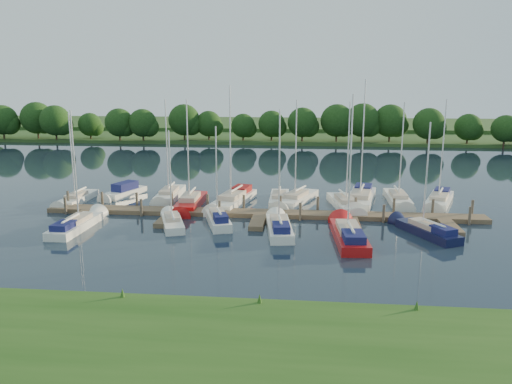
# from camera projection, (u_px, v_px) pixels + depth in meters

# --- Properties ---
(ground) EXTENTS (260.00, 260.00, 0.00)m
(ground) POSITION_uv_depth(u_px,v_px,m) (251.00, 243.00, 37.84)
(ground) COLOR #1A2734
(ground) RESTS_ON ground
(near_bank) EXTENTS (90.00, 10.00, 0.50)m
(near_bank) POSITION_uv_depth(u_px,v_px,m) (212.00, 350.00, 22.24)
(near_bank) COLOR #214B15
(near_bank) RESTS_ON ground
(dock) EXTENTS (40.00, 6.00, 0.40)m
(dock) POSITION_uv_depth(u_px,v_px,m) (260.00, 215.00, 44.90)
(dock) COLOR brown
(dock) RESTS_ON ground
(mooring_pilings) EXTENTS (38.24, 2.84, 2.00)m
(mooring_pilings) POSITION_uv_depth(u_px,v_px,m) (261.00, 208.00, 45.91)
(mooring_pilings) COLOR #473D33
(mooring_pilings) RESTS_ON ground
(far_shore) EXTENTS (180.00, 30.00, 0.60)m
(far_shore) POSITION_uv_depth(u_px,v_px,m) (288.00, 136.00, 110.67)
(far_shore) COLOR #26471B
(far_shore) RESTS_ON ground
(distant_hill) EXTENTS (220.00, 40.00, 1.40)m
(distant_hill) POSITION_uv_depth(u_px,v_px,m) (291.00, 125.00, 134.88)
(distant_hill) COLOR #375625
(distant_hill) RESTS_ON ground
(treeline) EXTENTS (146.44, 8.90, 8.13)m
(treeline) POSITION_uv_depth(u_px,v_px,m) (276.00, 123.00, 97.38)
(treeline) COLOR #38281C
(treeline) RESTS_ON ground
(sailboat_n_0) EXTENTS (1.80, 7.31, 9.32)m
(sailboat_n_0) POSITION_uv_depth(u_px,v_px,m) (76.00, 200.00, 50.60)
(sailboat_n_0) COLOR white
(sailboat_n_0) RESTS_ON ground
(motorboat) EXTENTS (3.38, 6.09, 1.89)m
(motorboat) POSITION_uv_depth(u_px,v_px,m) (124.00, 193.00, 53.22)
(motorboat) COLOR white
(motorboat) RESTS_ON ground
(sailboat_n_2) EXTENTS (2.33, 8.42, 10.62)m
(sailboat_n_2) POSITION_uv_depth(u_px,v_px,m) (169.00, 196.00, 52.40)
(sailboat_n_2) COLOR white
(sailboat_n_2) RESTS_ON ground
(sailboat_n_3) EXTENTS (2.13, 8.40, 10.88)m
(sailboat_n_3) POSITION_uv_depth(u_px,v_px,m) (190.00, 204.00, 48.67)
(sailboat_n_3) COLOR #AE1011
(sailboat_n_3) RESTS_ON ground
(sailboat_n_4) EXTENTS (3.91, 9.60, 12.14)m
(sailboat_n_4) POSITION_uv_depth(u_px,v_px,m) (233.00, 201.00, 49.55)
(sailboat_n_4) COLOR white
(sailboat_n_4) RESTS_ON ground
(sailboat_n_5) EXTENTS (1.91, 7.62, 9.71)m
(sailboat_n_5) POSITION_uv_depth(u_px,v_px,m) (279.00, 200.00, 50.52)
(sailboat_n_5) COLOR white
(sailboat_n_5) RESTS_ON ground
(sailboat_n_6) EXTENTS (4.34, 8.31, 10.70)m
(sailboat_n_6) POSITION_uv_depth(u_px,v_px,m) (296.00, 200.00, 50.26)
(sailboat_n_6) COLOR white
(sailboat_n_6) RESTS_ON ground
(sailboat_n_7) EXTENTS (3.19, 8.39, 10.63)m
(sailboat_n_7) POSITION_uv_depth(u_px,v_px,m) (345.00, 205.00, 48.20)
(sailboat_n_7) COLOR white
(sailboat_n_7) RESTS_ON ground
(sailboat_n_8) EXTENTS (3.99, 10.14, 12.67)m
(sailboat_n_8) POSITION_uv_depth(u_px,v_px,m) (361.00, 200.00, 50.35)
(sailboat_n_8) COLOR white
(sailboat_n_8) RESTS_ON ground
(sailboat_n_9) EXTENTS (2.01, 8.20, 10.46)m
(sailboat_n_9) POSITION_uv_depth(u_px,v_px,m) (398.00, 200.00, 50.44)
(sailboat_n_9) COLOR white
(sailboat_n_9) RESTS_ON ground
(sailboat_n_10) EXTENTS (4.42, 8.45, 10.71)m
(sailboat_n_10) POSITION_uv_depth(u_px,v_px,m) (439.00, 201.00, 49.96)
(sailboat_n_10) COLOR white
(sailboat_n_10) RESTS_ON ground
(sailboat_s_0) EXTENTS (2.04, 7.96, 10.12)m
(sailboat_s_0) POSITION_uv_depth(u_px,v_px,m) (77.00, 225.00, 41.46)
(sailboat_s_0) COLOR white
(sailboat_s_0) RESTS_ON ground
(sailboat_s_1) EXTENTS (3.34, 6.48, 8.40)m
(sailboat_s_1) POSITION_uv_depth(u_px,v_px,m) (172.00, 222.00, 42.40)
(sailboat_s_1) COLOR white
(sailboat_s_1) RESTS_ON ground
(sailboat_s_2) EXTENTS (3.23, 6.66, 8.77)m
(sailboat_s_2) POSITION_uv_depth(u_px,v_px,m) (218.00, 220.00, 42.84)
(sailboat_s_2) COLOR white
(sailboat_s_2) RESTS_ON ground
(sailboat_s_3) EXTENTS (2.65, 7.78, 9.95)m
(sailboat_s_3) POSITION_uv_depth(u_px,v_px,m) (279.00, 228.00, 40.53)
(sailboat_s_3) COLOR white
(sailboat_s_3) RESTS_ON ground
(sailboat_s_4) EXTENTS (2.61, 9.08, 11.53)m
(sailboat_s_4) POSITION_uv_depth(u_px,v_px,m) (348.00, 236.00, 38.53)
(sailboat_s_4) COLOR #AE1011
(sailboat_s_4) RESTS_ON ground
(sailboat_s_5) EXTENTS (4.35, 7.01, 9.33)m
(sailboat_s_5) POSITION_uv_depth(u_px,v_px,m) (426.00, 231.00, 39.71)
(sailboat_s_5) COLOR #0F1334
(sailboat_s_5) RESTS_ON ground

